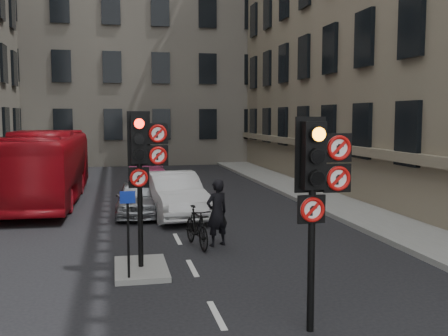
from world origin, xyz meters
name	(u,v)px	position (x,y,z in m)	size (l,w,h in m)	color
pavement_right	(347,205)	(7.20, 12.00, 0.08)	(3.00, 50.00, 0.16)	gray
centre_island	(141,269)	(-1.20, 5.00, 0.06)	(1.20, 2.00, 0.12)	gray
building_far	(134,39)	(0.00, 38.00, 10.00)	(30.00, 14.00, 20.00)	slate
signal_near	(318,178)	(1.49, 0.99, 2.58)	(0.91, 0.40, 3.58)	black
signal_far	(143,155)	(-1.11, 4.99, 2.70)	(0.91, 0.40, 3.58)	black
car_silver	(137,198)	(-0.98, 11.99, 0.63)	(1.48, 3.68, 1.25)	#929498
car_white	(174,194)	(0.30, 11.56, 0.79)	(1.67, 4.79, 1.58)	silver
car_pink	(152,184)	(-0.18, 15.67, 0.67)	(1.87, 4.59, 1.33)	#D03D79
bus_red	(47,166)	(-4.50, 15.73, 1.50)	(2.52, 10.75, 3.00)	maroon
motorcycle	(197,227)	(0.42, 6.97, 0.56)	(0.53, 1.86, 1.12)	black
motorcyclist	(217,213)	(0.99, 7.00, 0.93)	(0.68, 0.44, 1.86)	black
info_sign	(128,222)	(-1.50, 4.18, 1.34)	(0.32, 0.10, 1.88)	black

